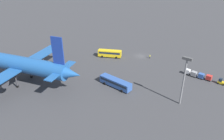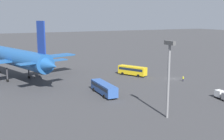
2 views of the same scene
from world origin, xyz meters
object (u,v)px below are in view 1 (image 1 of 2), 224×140
object	(u,v)px
worker_person	(150,57)
cargo_cart_red	(209,78)
shuttle_bus_near	(110,53)
cargo_cart_white	(187,71)
shuttle_bus_far	(115,82)
baggage_tug	(221,82)
cargo_cart_grey	(194,74)
airplane	(18,64)
cargo_cart_blue	(201,76)

from	to	relation	value
worker_person	cargo_cart_red	bearing A→B (deg)	170.11
shuttle_bus_near	worker_person	xyz separation A→B (m)	(-15.26, -9.63, -1.07)
cargo_cart_white	shuttle_bus_far	bearing A→B (deg)	55.56
baggage_tug	shuttle_bus_far	bearing A→B (deg)	38.18
cargo_cart_grey	cargo_cart_white	distance (m)	2.72
baggage_tug	cargo_cart_red	xyz separation A→B (m)	(4.22, 0.01, 0.25)
cargo_cart_white	shuttle_bus_near	bearing A→B (deg)	8.33
cargo_cart_white	baggage_tug	bearing A→B (deg)	179.86
shuttle_bus_near	worker_person	bearing A→B (deg)	-174.16
airplane	cargo_cart_red	xyz separation A→B (m)	(-54.05, -42.13, -6.03)
cargo_cart_red	cargo_cart_grey	distance (m)	5.38
shuttle_bus_near	cargo_cart_white	world-z (taller)	shuttle_bus_near
baggage_tug	worker_person	distance (m)	31.42
cargo_cart_blue	cargo_cart_white	world-z (taller)	same
airplane	cargo_cart_white	distance (m)	62.70
cargo_cart_blue	cargo_cart_grey	distance (m)	2.68
shuttle_bus_near	baggage_tug	distance (m)	46.61
shuttle_bus_far	cargo_cart_red	world-z (taller)	shuttle_bus_far
shuttle_bus_near	cargo_cart_grey	distance (m)	37.04
shuttle_bus_near	cargo_cart_grey	size ratio (longest dim) A/B	5.08
shuttle_bus_far	baggage_tug	bearing A→B (deg)	-136.96
cargo_cart_blue	baggage_tug	bearing A→B (deg)	-177.27
baggage_tug	cargo_cart_blue	distance (m)	6.91
worker_person	cargo_cart_white	bearing A→B (deg)	166.15
airplane	worker_person	xyz separation A→B (m)	(-27.19, -46.81, -6.35)
shuttle_bus_near	baggage_tug	bearing A→B (deg)	159.70
cargo_cart_blue	shuttle_bus_near	bearing A→B (deg)	6.69
worker_person	cargo_cart_grey	distance (m)	22.10
cargo_cart_grey	cargo_cart_white	world-z (taller)	same
airplane	shuttle_bus_near	size ratio (longest dim) A/B	4.61
shuttle_bus_far	cargo_cart_red	size ratio (longest dim) A/B	5.97
cargo_cart_white	airplane	bearing A→B (deg)	42.51
cargo_cart_grey	shuttle_bus_near	bearing A→B (deg)	7.00
airplane	shuttle_bus_near	world-z (taller)	airplane
shuttle_bus_near	shuttle_bus_far	size ratio (longest dim) A/B	0.85
shuttle_bus_near	worker_person	distance (m)	18.07
cargo_cart_red	baggage_tug	bearing A→B (deg)	-179.86
shuttle_bus_far	baggage_tug	size ratio (longest dim) A/B	5.09
shuttle_bus_far	worker_person	distance (m)	29.07
worker_person	cargo_cart_blue	size ratio (longest dim) A/B	0.84
baggage_tug	cargo_cart_red	bearing A→B (deg)	-1.70
worker_person	cargo_cart_red	size ratio (longest dim) A/B	0.84
baggage_tug	shuttle_bus_near	bearing A→B (deg)	4.27
shuttle_bus_far	cargo_cart_white	world-z (taller)	shuttle_bus_far
worker_person	cargo_cart_white	distance (m)	19.38
cargo_cart_grey	cargo_cart_blue	bearing A→B (deg)	-177.57
worker_person	cargo_cart_grey	xyz separation A→B (m)	(-21.49, 5.11, 0.32)
cargo_cart_grey	cargo_cart_white	bearing A→B (deg)	-10.02
shuttle_bus_near	cargo_cart_white	xyz separation A→B (m)	(-34.07, -4.99, -0.75)
worker_person	cargo_cart_white	size ratio (longest dim) A/B	0.84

